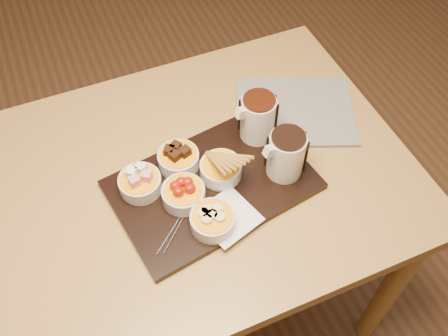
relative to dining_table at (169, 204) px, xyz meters
name	(u,v)px	position (x,y,z in m)	size (l,w,h in m)	color
ground	(185,302)	(0.00, 0.00, -0.65)	(5.00, 5.00, 0.00)	brown
dining_table	(169,204)	(0.00, 0.00, 0.00)	(1.20, 0.80, 0.75)	#AD8440
serving_board	(212,185)	(0.10, -0.06, 0.11)	(0.46, 0.30, 0.02)	black
napkin	(228,217)	(0.09, -0.16, 0.12)	(0.12, 0.12, 0.00)	white
bowl_marshmallows	(140,184)	(-0.06, -0.01, 0.14)	(0.10, 0.10, 0.04)	silver
bowl_cake	(179,159)	(0.04, 0.03, 0.14)	(0.10, 0.10, 0.04)	silver
bowl_strawberries	(183,194)	(0.02, -0.07, 0.14)	(0.10, 0.10, 0.04)	silver
bowl_biscotti	(221,170)	(0.13, -0.04, 0.14)	(0.10, 0.10, 0.04)	silver
bowl_bananas	(213,221)	(0.06, -0.17, 0.14)	(0.10, 0.10, 0.04)	silver
pitcher_dark_chocolate	(286,155)	(0.27, -0.09, 0.18)	(0.09, 0.09, 0.12)	silver
pitcher_milk_chocolate	(258,118)	(0.26, 0.04, 0.18)	(0.09, 0.09, 0.12)	silver
fondue_skewers	(185,208)	(0.01, -0.10, 0.12)	(0.26, 0.03, 0.01)	silver
newspaper	(295,111)	(0.40, 0.08, 0.10)	(0.31, 0.25, 0.01)	beige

